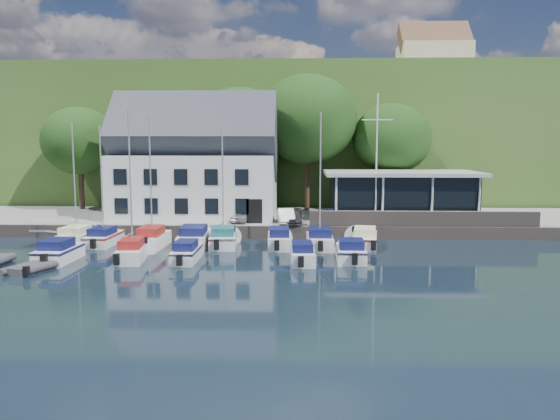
% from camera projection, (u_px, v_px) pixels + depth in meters
% --- Properties ---
extents(ground, '(180.00, 180.00, 0.00)m').
position_uv_depth(ground, '(262.00, 271.00, 32.41)').
color(ground, black).
rests_on(ground, ground).
extents(quay, '(60.00, 13.00, 1.00)m').
position_uv_depth(quay, '(275.00, 221.00, 49.71)').
color(quay, gray).
rests_on(quay, ground).
extents(quay_face, '(60.00, 0.30, 1.00)m').
position_uv_depth(quay_face, '(272.00, 232.00, 43.26)').
color(quay_face, '#5F544C').
rests_on(quay_face, ground).
extents(hillside, '(160.00, 75.00, 16.00)m').
position_uv_depth(hillside, '(287.00, 140.00, 92.93)').
color(hillside, '#2D4A1C').
rests_on(hillside, ground).
extents(field_patch, '(50.00, 30.00, 0.30)m').
position_uv_depth(field_patch, '(331.00, 96.00, 99.60)').
color(field_patch, '#5E7038').
rests_on(field_patch, hillside).
extents(farmhouse, '(10.40, 7.00, 8.20)m').
position_uv_depth(farmhouse, '(433.00, 58.00, 80.77)').
color(farmhouse, beige).
rests_on(farmhouse, hillside).
extents(harbor_building, '(14.40, 8.20, 8.70)m').
position_uv_depth(harbor_building, '(196.00, 168.00, 48.37)').
color(harbor_building, silver).
rests_on(harbor_building, quay).
extents(club_pavilion, '(13.20, 7.20, 4.10)m').
position_uv_depth(club_pavilion, '(400.00, 195.00, 47.52)').
color(club_pavilion, black).
rests_on(club_pavilion, quay).
extents(seawall, '(18.00, 0.50, 1.20)m').
position_uv_depth(seawall, '(423.00, 219.00, 43.10)').
color(seawall, '#5F544C').
rests_on(seawall, quay).
extents(gangway, '(1.20, 6.00, 1.40)m').
position_uv_depth(gangway, '(56.00, 242.00, 41.91)').
color(gangway, silver).
rests_on(gangway, ground).
extents(car_silver, '(2.06, 3.47, 1.11)m').
position_uv_depth(car_silver, '(243.00, 215.00, 45.41)').
color(car_silver, '#B3B3B8').
rests_on(car_silver, quay).
extents(car_white, '(1.60, 3.76, 1.20)m').
position_uv_depth(car_white, '(286.00, 216.00, 44.73)').
color(car_white, white).
rests_on(car_white, quay).
extents(car_dgrey, '(1.56, 3.79, 1.10)m').
position_uv_depth(car_dgrey, '(293.00, 217.00, 44.64)').
color(car_dgrey, '#2C2C31').
rests_on(car_dgrey, quay).
extents(car_blue, '(1.84, 3.60, 1.18)m').
position_uv_depth(car_blue, '(331.00, 215.00, 45.71)').
color(car_blue, '#325C9B').
rests_on(car_blue, quay).
extents(flagpole, '(2.52, 0.20, 10.51)m').
position_uv_depth(flagpole, '(376.00, 159.00, 44.20)').
color(flagpole, silver).
rests_on(flagpole, quay).
extents(tree_0, '(7.39, 7.39, 10.10)m').
position_uv_depth(tree_0, '(80.00, 158.00, 53.96)').
color(tree_0, black).
rests_on(tree_0, quay).
extents(tree_1, '(8.50, 8.50, 11.62)m').
position_uv_depth(tree_1, '(167.00, 150.00, 54.53)').
color(tree_1, black).
rests_on(tree_1, quay).
extents(tree_2, '(8.73, 8.73, 11.93)m').
position_uv_depth(tree_2, '(240.00, 149.00, 52.97)').
color(tree_2, black).
rests_on(tree_2, quay).
extents(tree_3, '(9.63, 9.63, 13.16)m').
position_uv_depth(tree_3, '(307.00, 143.00, 53.00)').
color(tree_3, black).
rests_on(tree_3, quay).
extents(tree_4, '(7.60, 7.60, 10.39)m').
position_uv_depth(tree_4, '(392.00, 157.00, 53.09)').
color(tree_4, black).
rests_on(tree_4, quay).
extents(boat_r1_0, '(2.77, 5.95, 8.74)m').
position_uv_depth(boat_r1_0, '(75.00, 186.00, 40.11)').
color(boat_r1_0, silver).
rests_on(boat_r1_0, ground).
extents(boat_r1_1, '(2.06, 6.00, 8.40)m').
position_uv_depth(boat_r1_1, '(102.00, 189.00, 40.09)').
color(boat_r1_1, silver).
rests_on(boat_r1_1, ground).
extents(boat_r1_2, '(2.02, 6.35, 9.46)m').
position_uv_depth(boat_r1_2, '(151.00, 182.00, 39.13)').
color(boat_r1_2, silver).
rests_on(boat_r1_2, ground).
extents(boat_r1_3, '(2.58, 6.94, 1.51)m').
position_uv_depth(boat_r1_3, '(194.00, 236.00, 40.26)').
color(boat_r1_3, silver).
rests_on(boat_r1_3, ground).
extents(boat_r1_4, '(2.52, 5.90, 9.17)m').
position_uv_depth(boat_r1_4, '(223.00, 184.00, 39.39)').
color(boat_r1_4, silver).
rests_on(boat_r1_4, ground).
extents(boat_r1_5, '(2.07, 5.77, 1.48)m').
position_uv_depth(boat_r1_5, '(279.00, 237.00, 39.60)').
color(boat_r1_5, silver).
rests_on(boat_r1_5, ground).
extents(boat_r1_6, '(2.09, 5.53, 9.17)m').
position_uv_depth(boat_r1_6, '(320.00, 185.00, 38.79)').
color(boat_r1_6, silver).
rests_on(boat_r1_6, ground).
extents(boat_r1_7, '(2.85, 6.46, 1.44)m').
position_uv_depth(boat_r1_7, '(364.00, 237.00, 39.96)').
color(boat_r1_7, silver).
rests_on(boat_r1_7, ground).
extents(boat_r2_0, '(2.16, 5.58, 1.49)m').
position_uv_depth(boat_r2_0, '(59.00, 250.00, 34.86)').
color(boat_r2_0, silver).
rests_on(boat_r2_0, ground).
extents(boat_r2_1, '(2.43, 6.26, 8.81)m').
position_uv_depth(boat_r2_1, '(131.00, 192.00, 34.87)').
color(boat_r2_1, silver).
rests_on(boat_r2_1, ground).
extents(boat_r2_2, '(1.60, 5.52, 1.36)m').
position_uv_depth(boat_r2_2, '(187.00, 251.00, 35.02)').
color(boat_r2_2, silver).
rests_on(boat_r2_2, ground).
extents(boat_r2_3, '(1.86, 5.50, 1.35)m').
position_uv_depth(boat_r2_3, '(302.00, 252.00, 34.56)').
color(boat_r2_3, silver).
rests_on(boat_r2_3, ground).
extents(boat_r2_4, '(2.13, 5.06, 1.44)m').
position_uv_depth(boat_r2_4, '(351.00, 250.00, 35.02)').
color(boat_r2_4, silver).
rests_on(boat_r2_4, ground).
extents(dinghy_1, '(2.57, 3.26, 0.67)m').
position_uv_depth(dinghy_1, '(30.00, 267.00, 31.92)').
color(dinghy_1, '#38383D').
rests_on(dinghy_1, ground).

